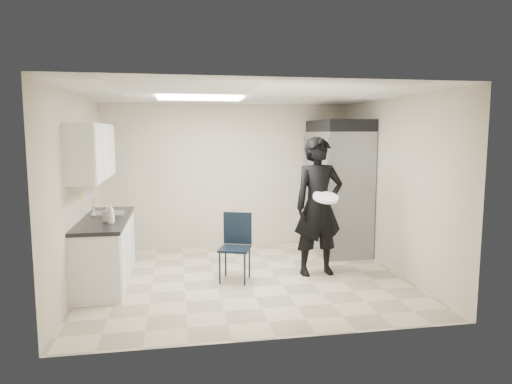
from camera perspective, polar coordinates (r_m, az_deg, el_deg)
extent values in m
plane|color=#C2B298|center=(6.69, -1.27, -10.72)|extent=(4.50, 4.50, 0.00)
plane|color=white|center=(6.38, -1.34, 12.08)|extent=(4.50, 4.50, 0.00)
plane|color=#C1B59F|center=(8.38, -3.38, 2.02)|extent=(4.50, 0.00, 4.50)
plane|color=#C1B59F|center=(6.46, -21.43, -0.03)|extent=(0.00, 4.00, 4.00)
plane|color=#C1B59F|center=(7.10, 16.95, 0.77)|extent=(0.00, 4.00, 4.00)
cube|color=white|center=(6.72, -7.04, 11.53)|extent=(1.20, 0.60, 0.02)
cube|color=silver|center=(6.76, -18.24, -7.09)|extent=(0.60, 1.90, 0.86)
cube|color=black|center=(6.67, -18.40, -3.30)|extent=(0.64, 1.95, 0.05)
cube|color=gray|center=(6.91, -17.93, -3.04)|extent=(0.42, 0.40, 0.14)
cylinder|color=silver|center=(6.92, -19.62, -1.84)|extent=(0.02, 0.02, 0.24)
cube|color=silver|center=(6.59, -19.80, 4.76)|extent=(0.35, 1.80, 0.75)
cube|color=black|center=(7.74, -18.79, 3.59)|extent=(0.22, 0.30, 0.35)
cube|color=yellow|center=(6.57, -21.18, -0.61)|extent=(0.00, 0.12, 0.07)
cube|color=yellow|center=(6.77, -20.84, -0.72)|extent=(0.00, 0.12, 0.07)
cube|color=gray|center=(8.12, 10.17, -0.02)|extent=(0.80, 1.35, 2.10)
cube|color=black|center=(8.06, 10.36, 8.12)|extent=(0.80, 1.35, 0.20)
cube|color=black|center=(6.45, -2.67, -7.12)|extent=(0.53, 0.53, 0.93)
imported|color=black|center=(6.72, 7.81, -1.81)|extent=(0.78, 0.56, 2.02)
cylinder|color=silver|center=(6.47, 8.70, -0.67)|extent=(0.39, 0.39, 0.04)
imported|color=white|center=(6.22, -17.72, -2.54)|extent=(0.14, 0.14, 0.27)
imported|color=#A19FAA|center=(6.36, -18.14, -2.59)|extent=(0.11, 0.11, 0.21)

